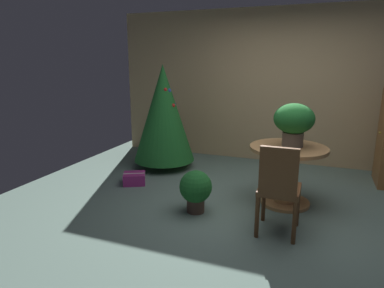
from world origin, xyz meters
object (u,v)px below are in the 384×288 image
(wooden_chair_near, at_px, (279,186))
(gift_box_purple, at_px, (134,178))
(round_dining_table, at_px, (287,170))
(holiday_tree, at_px, (164,113))
(potted_plant, at_px, (196,189))
(flower_vase, at_px, (294,121))

(wooden_chair_near, height_order, gift_box_purple, wooden_chair_near)
(gift_box_purple, bearing_deg, round_dining_table, 1.54)
(round_dining_table, distance_m, holiday_tree, 2.26)
(holiday_tree, bearing_deg, potted_plant, -52.78)
(round_dining_table, xyz_separation_m, flower_vase, (0.04, 0.03, 0.60))
(holiday_tree, distance_m, potted_plant, 1.91)
(wooden_chair_near, xyz_separation_m, potted_plant, (-0.96, 0.22, -0.24))
(flower_vase, relative_size, wooden_chair_near, 0.54)
(holiday_tree, bearing_deg, wooden_chair_near, -38.87)
(round_dining_table, height_order, gift_box_purple, round_dining_table)
(round_dining_table, relative_size, flower_vase, 1.79)
(round_dining_table, height_order, flower_vase, flower_vase)
(wooden_chair_near, relative_size, gift_box_purple, 2.36)
(holiday_tree, relative_size, gift_box_purple, 4.16)
(flower_vase, bearing_deg, gift_box_purple, -177.67)
(potted_plant, bearing_deg, round_dining_table, 32.82)
(round_dining_table, height_order, holiday_tree, holiday_tree)
(flower_vase, relative_size, gift_box_purple, 1.28)
(holiday_tree, xyz_separation_m, potted_plant, (1.09, -1.44, -0.62))
(wooden_chair_near, bearing_deg, flower_vase, 87.48)
(flower_vase, relative_size, holiday_tree, 0.31)
(wooden_chair_near, relative_size, potted_plant, 1.89)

